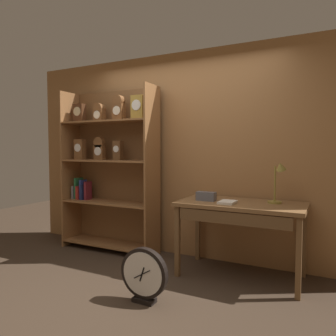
% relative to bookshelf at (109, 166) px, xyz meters
% --- Properties ---
extents(ground_plane, '(10.00, 10.00, 0.00)m').
position_rel_bookshelf_xyz_m(ground_plane, '(1.03, -1.13, -1.15)').
color(ground_plane, '#3D2D21').
extents(back_wood_panel, '(4.80, 0.05, 2.60)m').
position_rel_bookshelf_xyz_m(back_wood_panel, '(1.03, 0.25, 0.15)').
color(back_wood_panel, '#9E6B3D').
rests_on(back_wood_panel, ground).
extents(bookshelf, '(1.37, 0.39, 2.17)m').
position_rel_bookshelf_xyz_m(bookshelf, '(0.00, 0.00, 0.00)').
color(bookshelf, brown).
rests_on(bookshelf, ground).
extents(workbench, '(1.32, 0.70, 0.81)m').
position_rel_bookshelf_xyz_m(workbench, '(1.86, -0.18, -0.43)').
color(workbench, brown).
rests_on(workbench, ground).
extents(desk_lamp, '(0.20, 0.20, 0.45)m').
position_rel_bookshelf_xyz_m(desk_lamp, '(2.22, -0.08, -0.08)').
color(desk_lamp, olive).
rests_on(desk_lamp, workbench).
extents(toolbox_small, '(0.21, 0.10, 0.10)m').
position_rel_bookshelf_xyz_m(toolbox_small, '(1.48, -0.21, -0.29)').
color(toolbox_small, '#595960').
rests_on(toolbox_small, workbench).
extents(open_repair_manual, '(0.16, 0.22, 0.02)m').
position_rel_bookshelf_xyz_m(open_repair_manual, '(1.74, -0.28, -0.33)').
color(open_repair_manual, silver).
rests_on(open_repair_manual, workbench).
extents(round_clock_large, '(0.46, 0.11, 0.50)m').
position_rel_bookshelf_xyz_m(round_clock_large, '(1.24, -1.13, -0.89)').
color(round_clock_large, black).
rests_on(round_clock_large, ground).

